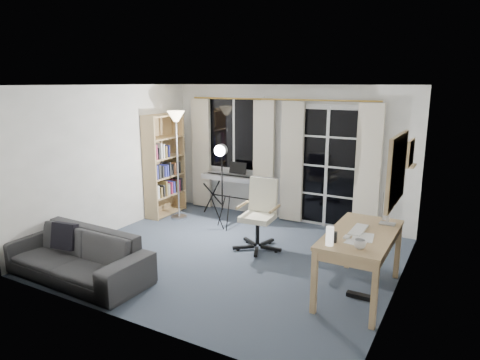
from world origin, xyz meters
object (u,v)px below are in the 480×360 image
object	(u,v)px
desk	(361,240)
mug	(360,243)
torchiere_lamp	(176,133)
studio_light	(221,160)
monitor	(389,201)
sofa	(74,248)
bookshelf	(163,168)
keyboard_piano	(235,179)
office_chair	(261,207)

from	to	relation	value
desk	mug	size ratio (longest dim) A/B	11.39
torchiere_lamp	studio_light	world-z (taller)	torchiere_lamp
studio_light	mug	world-z (taller)	studio_light
desk	mug	bearing A→B (deg)	-78.56
desk	studio_light	bearing A→B (deg)	156.22
monitor	sofa	world-z (taller)	monitor
bookshelf	mug	world-z (taller)	bookshelf
monitor	mug	world-z (taller)	monitor
keyboard_piano	mug	xyz separation A→B (m)	(2.87, -2.43, 0.12)
desk	office_chair	bearing A→B (deg)	155.16
office_chair	mug	distance (m)	2.19
office_chair	mug	xyz separation A→B (m)	(1.77, -1.28, 0.21)
keyboard_piano	desk	xyz separation A→B (m)	(2.77, -1.93, -0.04)
keyboard_piano	sofa	distance (m)	3.30
keyboard_piano	mug	bearing A→B (deg)	-40.03
torchiere_lamp	office_chair	xyz separation A→B (m)	(1.94, -0.54, -0.95)
monitor	mug	bearing A→B (deg)	-95.67
keyboard_piano	studio_light	distance (m)	0.94
torchiere_lamp	sofa	distance (m)	2.90
bookshelf	studio_light	size ratio (longest dim) A/B	1.26
keyboard_piano	desk	world-z (taller)	keyboard_piano
torchiere_lamp	keyboard_piano	world-z (taller)	torchiere_lamp
bookshelf	desk	bearing A→B (deg)	-19.38
office_chair	bookshelf	bearing A→B (deg)	160.98
office_chair	torchiere_lamp	bearing A→B (deg)	159.98
bookshelf	desk	distance (m)	4.24
sofa	keyboard_piano	bearing A→B (deg)	82.50
keyboard_piano	sofa	world-z (taller)	keyboard_piano
studio_light	sofa	world-z (taller)	studio_light
office_chair	sofa	distance (m)	2.64
monitor	office_chair	bearing A→B (deg)	170.18
office_chair	monitor	world-z (taller)	monitor
torchiere_lamp	office_chair	world-z (taller)	torchiere_lamp
studio_light	office_chair	bearing A→B (deg)	-34.29
torchiere_lamp	office_chair	distance (m)	2.22
studio_light	sofa	bearing A→B (deg)	-117.72
studio_light	mug	xyz separation A→B (m)	(2.69, -1.65, -0.37)
desk	sofa	bearing A→B (deg)	-157.88
studio_light	monitor	bearing A→B (deg)	-26.40
studio_light	monitor	xyz separation A→B (m)	(2.78, -0.70, -0.15)
studio_light	mug	bearing A→B (deg)	-43.86
bookshelf	studio_light	distance (m)	1.47
bookshelf	sofa	world-z (taller)	bookshelf
bookshelf	torchiere_lamp	xyz separation A→B (m)	(0.40, -0.07, 0.68)
monitor	sofa	distance (m)	3.94
studio_light	torchiere_lamp	bearing A→B (deg)	158.33
bookshelf	office_chair	bearing A→B (deg)	-14.84
studio_light	desk	xyz separation A→B (m)	(2.59, -1.15, -0.53)
bookshelf	torchiere_lamp	size ratio (longest dim) A/B	0.96
bookshelf	mug	distance (m)	4.51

